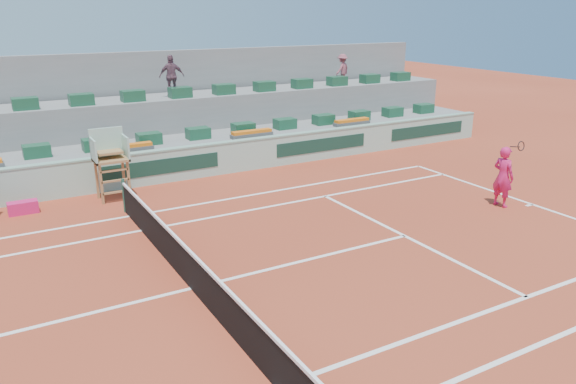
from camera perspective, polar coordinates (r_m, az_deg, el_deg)
name	(u,v)px	position (r m, az deg, el deg)	size (l,w,h in m)	color
ground	(191,289)	(13.34, -9.80, -9.65)	(90.00, 90.00, 0.00)	maroon
seating_tier_lower	(93,161)	(22.92, -19.22, 3.03)	(36.00, 4.00, 1.20)	gray
seating_tier_upper	(83,135)	(24.30, -20.13, 5.45)	(36.00, 2.40, 2.60)	gray
stadium_back_wall	(73,107)	(25.70, -20.99, 8.04)	(36.00, 0.40, 4.40)	gray
player_bag	(23,207)	(19.57, -25.32, -1.43)	(0.89, 0.40, 0.40)	#D71C5F
spectator_mid	(172,76)	(24.51, -11.73, 11.45)	(1.03, 0.43, 1.76)	#684553
spectator_right	(342,69)	(28.50, 5.53, 12.32)	(0.95, 0.55, 1.48)	#8C4652
court_lines	(191,288)	(13.33, -9.81, -9.63)	(23.89, 11.09, 0.01)	white
tennis_net	(190,268)	(13.10, -9.93, -7.61)	(0.10, 11.97, 1.10)	black
advertising_hoarding	(106,173)	(20.82, -17.98, 1.81)	(36.00, 0.34, 1.26)	#9BC3AE
umpire_chair	(110,155)	(19.64, -17.67, 3.64)	(1.10, 0.90, 2.40)	olive
seat_row_lower	(95,144)	(21.87, -18.98, 4.59)	(32.90, 0.60, 0.44)	#184A2F
seat_row_upper	(81,99)	(23.46, -20.26, 8.81)	(32.90, 0.60, 0.44)	#184A2F
flower_planters	(56,156)	(20.90, -22.53, 3.36)	(26.80, 0.36, 0.28)	#4E4E4E
tennis_player	(503,177)	(19.43, 21.02, 1.48)	(0.54, 0.94, 2.28)	#D71C5F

